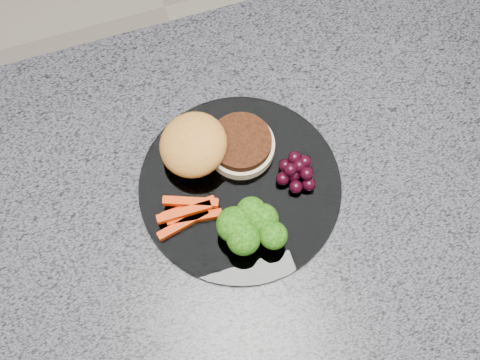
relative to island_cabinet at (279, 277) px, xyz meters
name	(u,v)px	position (x,y,z in m)	size (l,w,h in m)	color
island_cabinet	(279,277)	(0.00, 0.00, 0.00)	(1.20, 0.60, 0.86)	#57321E
countertop	(297,195)	(0.00, 0.00, 0.45)	(1.20, 0.60, 0.04)	#4D4E57
plate	(240,187)	(-0.07, 0.03, 0.47)	(0.26, 0.26, 0.01)	white
burger	(210,146)	(-0.09, 0.08, 0.50)	(0.16, 0.11, 0.05)	beige
carrot_sticks	(188,213)	(-0.14, 0.01, 0.48)	(0.09, 0.05, 0.02)	red
broccoli	(250,226)	(-0.08, -0.04, 0.51)	(0.08, 0.07, 0.05)	olive
grape_bunch	(298,171)	(0.00, 0.02, 0.49)	(0.05, 0.05, 0.03)	black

